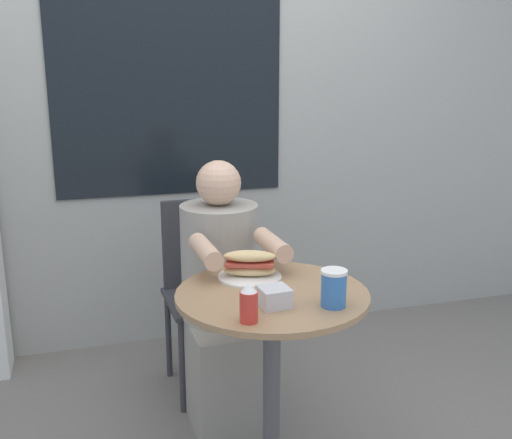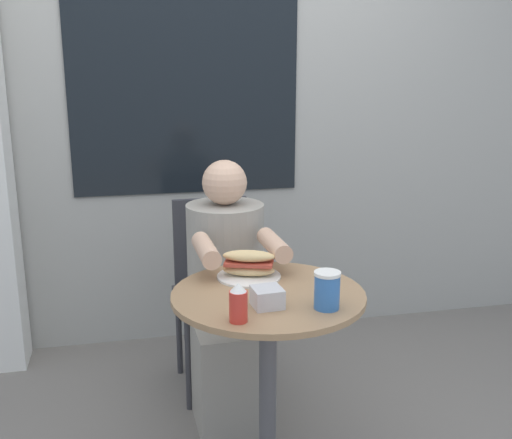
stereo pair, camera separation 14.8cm
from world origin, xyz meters
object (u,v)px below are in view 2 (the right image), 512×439
Objects in this scene: seated_diner at (228,311)px; drink_cup at (327,290)px; cafe_table at (268,350)px; sandwich_on_plate at (249,266)px; diner_chair at (214,275)px; condiment_bottle at (238,303)px.

seated_diner is 0.76m from drink_cup.
drink_cup is (0.19, -0.66, 0.32)m from seated_diner.
cafe_table is 3.35× the size of sandwich_on_plate.
diner_chair is 7.34× the size of condiment_bottle.
condiment_bottle is (-0.28, -0.04, -0.00)m from drink_cup.
seated_diner is 9.45× the size of drink_cup.
seated_diner is at bearing 82.83° from condiment_bottle.
condiment_bottle is at bearing 81.19° from seated_diner.
drink_cup reaches higher than cafe_table.
diner_chair is 1.06m from drink_cup.
seated_diner is 4.96× the size of sandwich_on_plate.
seated_diner is at bearing 93.14° from sandwich_on_plate.
cafe_table is at bearing -77.95° from sandwich_on_plate.
cafe_table is 0.50m from seated_diner.
condiment_bottle is (-0.09, -0.70, 0.32)m from seated_diner.
drink_cup is 0.99× the size of condiment_bottle.
diner_chair is 1.08m from condiment_bottle.
drink_cup is (0.20, -1.01, 0.29)m from diner_chair.
diner_chair is 3.89× the size of sandwich_on_plate.
sandwich_on_plate is at bearing 102.05° from cafe_table.
condiment_bottle is (-0.11, -0.36, 0.02)m from sandwich_on_plate.
diner_chair is 0.79× the size of seated_diner.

